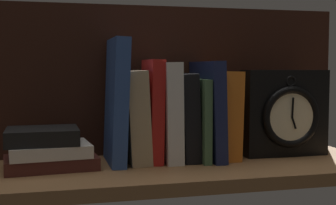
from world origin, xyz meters
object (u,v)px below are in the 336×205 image
Objects in this scene: book_white_catcher at (167,112)px; book_blue_modern at (116,101)px; book_orange_pandolfini at (223,114)px; book_stack_side at (48,149)px; book_green_romantic at (197,119)px; book_navy_bierce at (208,110)px; book_red_requiem at (152,111)px; book_tan_shortstories at (135,116)px; book_black_skeptic at (184,117)px; framed_clock at (285,113)px.

book_blue_modern is at bearing -180.00° from book_white_catcher.
book_stack_side is at bearing -175.94° from book_orange_pandolfini.
book_orange_pandolfini is (6.08, 0.00, 0.81)cm from book_green_romantic.
book_blue_modern is 1.22× the size of book_navy_bierce.
book_green_romantic is at bearing 0.00° from book_blue_modern.
book_red_requiem reaches higher than book_green_romantic.
book_tan_shortstories is 0.89× the size of book_red_requiem.
book_red_requiem is 1.16× the size of book_black_skeptic.
book_navy_bierce reaches higher than book_stack_side.
book_stack_side is (-17.69, -2.65, -5.69)cm from book_tan_shortstories.
book_blue_modern reaches higher than book_red_requiem.
book_tan_shortstories is at bearing 180.00° from book_orange_pandolfini.
book_blue_modern is 1.39× the size of book_black_skeptic.
framed_clock is at bearing 1.32° from book_stack_side.
book_blue_modern is at bearing 10.82° from book_stack_side.
book_stack_side is (-31.23, -2.65, -4.81)cm from book_green_romantic.
book_green_romantic is (13.54, -0.00, -0.88)cm from book_tan_shortstories.
framed_clock is (14.14, -1.46, 0.04)cm from book_orange_pandolfini.
book_white_catcher is 25.68cm from book_stack_side.
book_green_romantic is at bearing -180.00° from book_navy_bierce.
book_green_romantic is 6.13cm from book_orange_pandolfini.
book_stack_side is at bearing -171.49° from book_tan_shortstories.
book_blue_modern is 1.34× the size of framed_clock.
book_blue_modern is at bearing -180.00° from book_red_requiem.
book_blue_modern is 19.93cm from book_navy_bierce.
book_red_requiem is (7.55, 0.00, -2.13)cm from book_blue_modern.
book_red_requiem reaches higher than book_orange_pandolfini.
book_black_skeptic reaches higher than book_green_romantic.
book_red_requiem reaches higher than framed_clock.
book_white_catcher is 0.99× the size of book_navy_bierce.
book_green_romantic is at bearing 4.85° from book_stack_side.
book_navy_bierce is at bearing 0.00° from book_tan_shortstories.
book_red_requiem is 1.13× the size of book_orange_pandolfini.
book_blue_modern is at bearing -180.00° from book_orange_pandolfini.
book_navy_bierce is at bearing 180.00° from book_orange_pandolfini.
book_blue_modern is 1.48× the size of book_green_romantic.
book_stack_side is at bearing -175.50° from book_navy_bierce.
framed_clock is at bearing -3.13° from book_white_catcher.
book_stack_side is at bearing -172.95° from book_red_requiem.
book_white_catcher is at bearing 6.12° from book_stack_side.
book_red_requiem is at bearing 180.00° from book_white_catcher.
book_black_skeptic is 29.02cm from book_stack_side.
framed_clock is (26.77, -1.46, -0.89)cm from book_white_catcher.
book_blue_modern reaches higher than book_navy_bierce.
book_orange_pandolfini is (12.63, 0.00, -0.92)cm from book_white_catcher.
book_green_romantic is at bearing -0.00° from book_red_requiem.
book_white_catcher is 1.10× the size of book_orange_pandolfini.
book_black_skeptic is 0.96× the size of framed_clock.
book_red_requiem is 7.15cm from book_black_skeptic.
book_navy_bierce is at bearing 0.00° from book_white_catcher.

